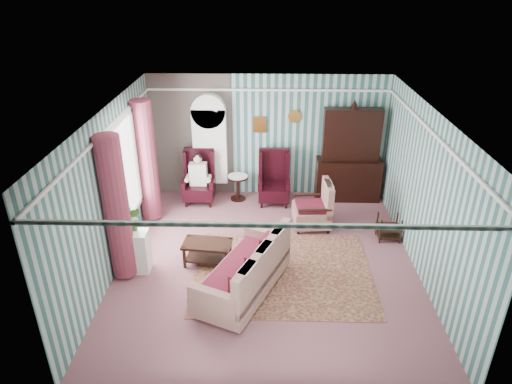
{
  "coord_description": "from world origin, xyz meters",
  "views": [
    {
      "loc": [
        -0.01,
        -7.14,
        5.0
      ],
      "look_at": [
        -0.22,
        0.6,
        1.18
      ],
      "focal_mm": 32.0,
      "sensor_mm": 36.0,
      "label": 1
    }
  ],
  "objects_px": {
    "dresser_hutch": "(350,152)",
    "round_side_table": "(238,188)",
    "wingback_left": "(199,178)",
    "coffee_table": "(208,253)",
    "seated_woman": "(199,179)",
    "wingback_right": "(274,178)",
    "nest_table": "(389,227)",
    "sofa": "(243,270)",
    "bookcase": "(210,152)",
    "floral_armchair": "(312,204)",
    "plant_stand": "(134,251)"
  },
  "relations": [
    {
      "from": "plant_stand",
      "to": "sofa",
      "type": "relative_size",
      "value": 0.39
    },
    {
      "from": "dresser_hutch",
      "to": "plant_stand",
      "type": "bearing_deg",
      "value": -144.92
    },
    {
      "from": "dresser_hutch",
      "to": "coffee_table",
      "type": "bearing_deg",
      "value": -137.28
    },
    {
      "from": "bookcase",
      "to": "dresser_hutch",
      "type": "relative_size",
      "value": 0.95
    },
    {
      "from": "wingback_right",
      "to": "bookcase",
      "type": "bearing_deg",
      "value": 165.43
    },
    {
      "from": "plant_stand",
      "to": "floral_armchair",
      "type": "distance_m",
      "value": 3.74
    },
    {
      "from": "round_side_table",
      "to": "coffee_table",
      "type": "relative_size",
      "value": 0.67
    },
    {
      "from": "sofa",
      "to": "nest_table",
      "type": "bearing_deg",
      "value": -34.54
    },
    {
      "from": "plant_stand",
      "to": "nest_table",
      "type": "bearing_deg",
      "value": 13.84
    },
    {
      "from": "wingback_left",
      "to": "plant_stand",
      "type": "relative_size",
      "value": 1.56
    },
    {
      "from": "sofa",
      "to": "floral_armchair",
      "type": "bearing_deg",
      "value": -7.21
    },
    {
      "from": "dresser_hutch",
      "to": "wingback_right",
      "type": "xyz_separation_m",
      "value": [
        -1.75,
        -0.27,
        -0.55
      ]
    },
    {
      "from": "bookcase",
      "to": "round_side_table",
      "type": "distance_m",
      "value": 1.07
    },
    {
      "from": "bookcase",
      "to": "sofa",
      "type": "bearing_deg",
      "value": -75.67
    },
    {
      "from": "seated_woman",
      "to": "plant_stand",
      "type": "bearing_deg",
      "value": -106.22
    },
    {
      "from": "wingback_right",
      "to": "wingback_left",
      "type": "bearing_deg",
      "value": 180.0
    },
    {
      "from": "dresser_hutch",
      "to": "floral_armchair",
      "type": "height_order",
      "value": "dresser_hutch"
    },
    {
      "from": "wingback_left",
      "to": "nest_table",
      "type": "distance_m",
      "value": 4.37
    },
    {
      "from": "wingback_left",
      "to": "seated_woman",
      "type": "distance_m",
      "value": 0.04
    },
    {
      "from": "nest_table",
      "to": "floral_armchair",
      "type": "xyz_separation_m",
      "value": [
        -1.52,
        0.47,
        0.26
      ]
    },
    {
      "from": "plant_stand",
      "to": "floral_armchair",
      "type": "height_order",
      "value": "floral_armchair"
    },
    {
      "from": "wingback_right",
      "to": "floral_armchair",
      "type": "bearing_deg",
      "value": -53.59
    },
    {
      "from": "nest_table",
      "to": "plant_stand",
      "type": "bearing_deg",
      "value": -166.16
    },
    {
      "from": "seated_woman",
      "to": "round_side_table",
      "type": "bearing_deg",
      "value": 9.46
    },
    {
      "from": "bookcase",
      "to": "wingback_right",
      "type": "xyz_separation_m",
      "value": [
        1.5,
        -0.39,
        -0.5
      ]
    },
    {
      "from": "dresser_hutch",
      "to": "wingback_left",
      "type": "bearing_deg",
      "value": -175.59
    },
    {
      "from": "dresser_hutch",
      "to": "seated_woman",
      "type": "relative_size",
      "value": 2.0
    },
    {
      "from": "wingback_right",
      "to": "nest_table",
      "type": "distance_m",
      "value": 2.81
    },
    {
      "from": "wingback_right",
      "to": "nest_table",
      "type": "height_order",
      "value": "wingback_right"
    },
    {
      "from": "wingback_left",
      "to": "floral_armchair",
      "type": "relative_size",
      "value": 1.17
    },
    {
      "from": "plant_stand",
      "to": "bookcase",
      "type": "bearing_deg",
      "value": 71.51
    },
    {
      "from": "wingback_right",
      "to": "floral_armchair",
      "type": "height_order",
      "value": "wingback_right"
    },
    {
      "from": "dresser_hutch",
      "to": "round_side_table",
      "type": "height_order",
      "value": "dresser_hutch"
    },
    {
      "from": "wingback_left",
      "to": "round_side_table",
      "type": "xyz_separation_m",
      "value": [
        0.9,
        0.15,
        -0.33
      ]
    },
    {
      "from": "seated_woman",
      "to": "plant_stand",
      "type": "height_order",
      "value": "seated_woman"
    },
    {
      "from": "round_side_table",
      "to": "nest_table",
      "type": "distance_m",
      "value": 3.6
    },
    {
      "from": "floral_armchair",
      "to": "coffee_table",
      "type": "xyz_separation_m",
      "value": [
        -2.05,
        -1.42,
        -0.31
      ]
    },
    {
      "from": "wingback_left",
      "to": "coffee_table",
      "type": "distance_m",
      "value": 2.58
    },
    {
      "from": "bookcase",
      "to": "sofa",
      "type": "xyz_separation_m",
      "value": [
        0.95,
        -3.72,
        -0.67
      ]
    },
    {
      "from": "bookcase",
      "to": "wingback_right",
      "type": "height_order",
      "value": "bookcase"
    },
    {
      "from": "round_side_table",
      "to": "seated_woman",
      "type": "bearing_deg",
      "value": -170.54
    },
    {
      "from": "sofa",
      "to": "floral_armchair",
      "type": "xyz_separation_m",
      "value": [
        1.35,
        2.25,
        0.08
      ]
    },
    {
      "from": "bookcase",
      "to": "seated_woman",
      "type": "xyz_separation_m",
      "value": [
        -0.25,
        -0.39,
        -0.53
      ]
    },
    {
      "from": "dresser_hutch",
      "to": "nest_table",
      "type": "xyz_separation_m",
      "value": [
        0.57,
        -1.82,
        -0.91
      ]
    },
    {
      "from": "sofa",
      "to": "seated_woman",
      "type": "bearing_deg",
      "value": 43.5
    },
    {
      "from": "wingback_left",
      "to": "coffee_table",
      "type": "height_order",
      "value": "wingback_left"
    },
    {
      "from": "seated_woman",
      "to": "round_side_table",
      "type": "height_order",
      "value": "seated_woman"
    },
    {
      "from": "wingback_left",
      "to": "seated_woman",
      "type": "xyz_separation_m",
      "value": [
        0.0,
        0.0,
        -0.04
      ]
    },
    {
      "from": "bookcase",
      "to": "dresser_hutch",
      "type": "height_order",
      "value": "dresser_hutch"
    },
    {
      "from": "dresser_hutch",
      "to": "sofa",
      "type": "bearing_deg",
      "value": -122.59
    }
  ]
}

